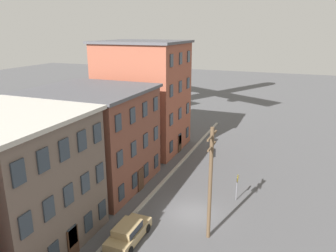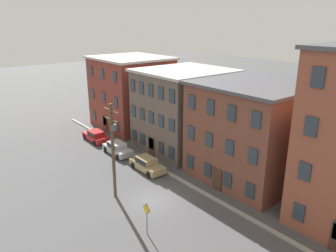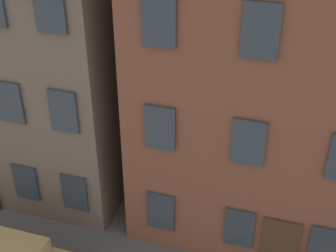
{
  "view_description": "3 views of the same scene",
  "coord_description": "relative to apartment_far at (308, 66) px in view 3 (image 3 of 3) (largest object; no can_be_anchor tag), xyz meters",
  "views": [
    {
      "loc": [
        -23.74,
        -7.23,
        15.16
      ],
      "look_at": [
        1.53,
        2.8,
        7.08
      ],
      "focal_mm": 35.0,
      "sensor_mm": 36.0,
      "label": 1
    },
    {
      "loc": [
        21.0,
        -14.93,
        15.38
      ],
      "look_at": [
        -0.82,
        2.5,
        6.29
      ],
      "focal_mm": 35.0,
      "sensor_mm": 36.0,
      "label": 2
    },
    {
      "loc": [
        2.03,
        -4.67,
        11.73
      ],
      "look_at": [
        -0.93,
        4.89,
        5.5
      ],
      "focal_mm": 50.0,
      "sensor_mm": 36.0,
      "label": 3
    }
  ],
  "objects": [
    {
      "name": "apartment_far",
      "position": [
        0.0,
        0.0,
        0.0
      ],
      "size": [
        10.54,
        10.82,
        9.71
      ],
      "color": "brown",
      "rests_on": "ground_plane"
    },
    {
      "name": "apartment_midblock",
      "position": [
        -10.51,
        -0.16,
        0.02
      ],
      "size": [
        9.78,
        10.5,
        9.75
      ],
      "color": "#66564C",
      "rests_on": "ground_plane"
    }
  ]
}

